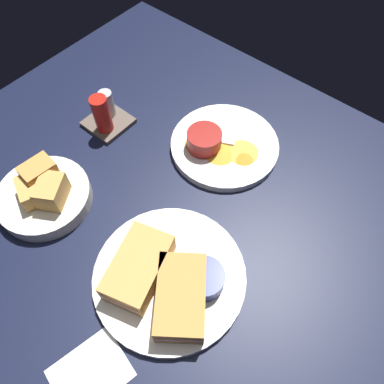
# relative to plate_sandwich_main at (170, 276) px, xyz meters

# --- Properties ---
(ground_plane) EXTENTS (1.10, 1.10, 0.03)m
(ground_plane) POSITION_rel_plate_sandwich_main_xyz_m (0.03, 0.08, -0.02)
(ground_plane) COLOR black
(plate_sandwich_main) EXTENTS (0.26, 0.26, 0.02)m
(plate_sandwich_main) POSITION_rel_plate_sandwich_main_xyz_m (0.00, 0.00, 0.00)
(plate_sandwich_main) COLOR white
(plate_sandwich_main) RESTS_ON ground_plane
(sandwich_half_near) EXTENTS (0.15, 0.11, 0.05)m
(sandwich_half_near) POSITION_rel_plate_sandwich_main_xyz_m (-0.03, 0.04, 0.03)
(sandwich_half_near) COLOR tan
(sandwich_half_near) RESTS_ON plate_sandwich_main
(sandwich_half_far) EXTENTS (0.15, 0.14, 0.05)m
(sandwich_half_far) POSITION_rel_plate_sandwich_main_xyz_m (-0.02, -0.05, 0.03)
(sandwich_half_far) COLOR #C68C42
(sandwich_half_far) RESTS_ON plate_sandwich_main
(ramekin_dark_sauce) EXTENTS (0.07, 0.07, 0.03)m
(ramekin_dark_sauce) POSITION_rel_plate_sandwich_main_xyz_m (0.03, -0.05, 0.03)
(ramekin_dark_sauce) COLOR navy
(ramekin_dark_sauce) RESTS_ON plate_sandwich_main
(spoon_by_dark_ramekin) EXTENTS (0.08, 0.08, 0.01)m
(spoon_by_dark_ramekin) POSITION_rel_plate_sandwich_main_xyz_m (-0.01, -0.01, 0.01)
(spoon_by_dark_ramekin) COLOR silver
(spoon_by_dark_ramekin) RESTS_ON plate_sandwich_main
(plate_chips_companion) EXTENTS (0.23, 0.23, 0.02)m
(plate_chips_companion) POSITION_rel_plate_sandwich_main_xyz_m (0.29, 0.10, 0.00)
(plate_chips_companion) COLOR white
(plate_chips_companion) RESTS_ON ground_plane
(ramekin_light_gravy) EXTENTS (0.07, 0.07, 0.04)m
(ramekin_light_gravy) POSITION_rel_plate_sandwich_main_xyz_m (0.26, 0.13, 0.03)
(ramekin_light_gravy) COLOR maroon
(ramekin_light_gravy) RESTS_ON plate_chips_companion
(spoon_by_gravy_ramekin) EXTENTS (0.06, 0.09, 0.01)m
(spoon_by_gravy_ramekin) POSITION_rel_plate_sandwich_main_xyz_m (0.27, 0.15, 0.01)
(spoon_by_gravy_ramekin) COLOR silver
(spoon_by_gravy_ramekin) RESTS_ON plate_chips_companion
(plantain_chip_scatter) EXTENTS (0.12, 0.17, 0.01)m
(plantain_chip_scatter) POSITION_rel_plate_sandwich_main_xyz_m (0.27, 0.09, 0.01)
(plantain_chip_scatter) COLOR gold
(plantain_chip_scatter) RESTS_ON plate_chips_companion
(bread_basket_rear) EXTENTS (0.18, 0.18, 0.08)m
(bread_basket_rear) POSITION_rel_plate_sandwich_main_xyz_m (-0.04, 0.29, 0.02)
(bread_basket_rear) COLOR silver
(bread_basket_rear) RESTS_ON ground_plane
(condiment_caddy) EXTENTS (0.09, 0.09, 0.10)m
(condiment_caddy) POSITION_rel_plate_sandwich_main_xyz_m (0.18, 0.34, 0.03)
(condiment_caddy) COLOR brown
(condiment_caddy) RESTS_ON ground_plane
(paper_napkin_folded) EXTENTS (0.13, 0.11, 0.00)m
(paper_napkin_folded) POSITION_rel_plate_sandwich_main_xyz_m (-0.19, -0.01, -0.01)
(paper_napkin_folded) COLOR white
(paper_napkin_folded) RESTS_ON ground_plane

